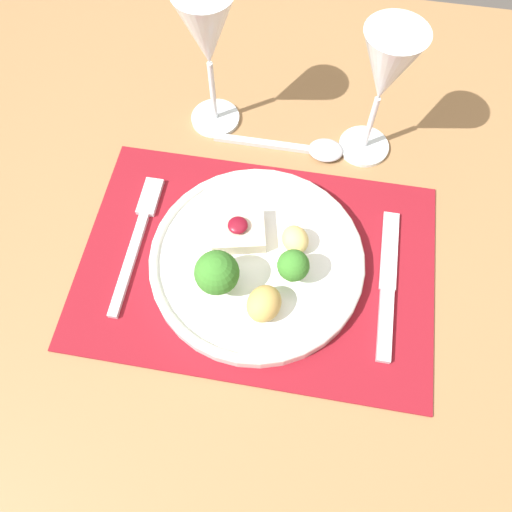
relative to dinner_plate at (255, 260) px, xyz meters
The scene contains 9 objects.
ground_plane 0.76m from the dinner_plate, 56.68° to the left, with size 8.00×8.00×0.00m, color #4C4742.
dining_table 0.11m from the dinner_plate, 56.68° to the left, with size 1.22×1.08×0.74m.
placemat 0.02m from the dinner_plate, 56.68° to the left, with size 0.44×0.30×0.00m, color maroon.
dinner_plate is the anchor object (origin of this frame).
fork 0.16m from the dinner_plate, behind, with size 0.02×0.20×0.01m.
knife 0.16m from the dinner_plate, ahead, with size 0.02×0.20×0.01m.
spoon 0.20m from the dinner_plate, 76.92° to the left, with size 0.18×0.04×0.01m.
wine_glass_near 0.27m from the dinner_plate, 60.26° to the left, with size 0.07×0.07×0.19m.
wine_glass_far 0.28m from the dinner_plate, 113.30° to the left, with size 0.07×0.07×0.20m.
Camera 1 is at (0.04, -0.27, 1.31)m, focal length 35.00 mm.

